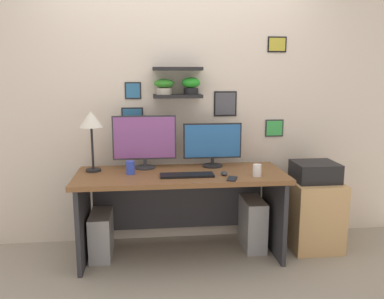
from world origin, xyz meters
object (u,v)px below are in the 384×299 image
object	(u,v)px
computer_mouse	(224,173)
desk_lamp	(91,123)
pen_cup	(257,170)
desk	(181,194)
monitor_right	(212,144)
monitor_left	(144,140)
keyboard	(187,175)
computer_tower_left	(101,235)
drawer_cabinet	(312,214)
water_cup	(130,168)
computer_tower_right	(252,223)
cell_phone	(232,179)
printer	(315,172)

from	to	relation	value
computer_mouse	desk_lamp	bearing A→B (deg)	166.85
computer_mouse	pen_cup	size ratio (longest dim) A/B	0.90
desk	monitor_right	distance (m)	0.54
monitor_left	keyboard	xyz separation A→B (m)	(0.34, -0.34, -0.24)
keyboard	computer_tower_left	bearing A→B (deg)	165.24
monitor_right	desk_lamp	xyz separation A→B (m)	(-1.05, -0.07, 0.21)
monitor_left	drawer_cabinet	bearing A→B (deg)	-5.53
monitor_right	water_cup	size ratio (longest dim) A/B	4.78
drawer_cabinet	computer_tower_right	xyz separation A→B (m)	(-0.55, 0.04, -0.08)
cell_phone	water_cup	world-z (taller)	water_cup
keyboard	printer	size ratio (longest dim) A/B	1.16
pen_cup	drawer_cabinet	distance (m)	0.82
monitor_left	printer	distance (m)	1.56
desk_lamp	cell_phone	size ratio (longest dim) A/B	3.72
computer_mouse	drawer_cabinet	size ratio (longest dim) A/B	0.14
keyboard	cell_phone	bearing A→B (deg)	-20.78
monitor_left	drawer_cabinet	distance (m)	1.68
desk_lamp	drawer_cabinet	distance (m)	2.15
cell_phone	drawer_cabinet	size ratio (longest dim) A/B	0.22
cell_phone	drawer_cabinet	world-z (taller)	cell_phone
monitor_left	printer	size ratio (longest dim) A/B	1.47
cell_phone	pen_cup	size ratio (longest dim) A/B	1.40
desk	monitor_right	size ratio (longest dim) A/B	3.38
desk	desk_lamp	distance (m)	0.98
drawer_cabinet	water_cup	bearing A→B (deg)	-177.98
computer_mouse	water_cup	bearing A→B (deg)	170.91
monitor_left	monitor_right	xyz separation A→B (m)	(0.61, -0.00, -0.04)
monitor_left	monitor_right	distance (m)	0.61
desk_lamp	cell_phone	xyz separation A→B (m)	(1.14, -0.39, -0.42)
drawer_cabinet	monitor_left	bearing A→B (deg)	174.47
desk	cell_phone	bearing A→B (deg)	-38.34
computer_mouse	cell_phone	xyz separation A→B (m)	(0.04, -0.14, -0.01)
monitor_left	desk_lamp	xyz separation A→B (m)	(-0.44, -0.07, 0.17)
monitor_right	water_cup	world-z (taller)	monitor_right
water_cup	printer	size ratio (longest dim) A/B	0.29
water_cup	computer_tower_left	size ratio (longest dim) A/B	0.27
desk	pen_cup	xyz separation A→B (m)	(0.61, -0.23, 0.25)
printer	keyboard	bearing A→B (deg)	-170.94
desk_lamp	drawer_cabinet	world-z (taller)	desk_lamp
monitor_left	computer_tower_right	xyz separation A→B (m)	(0.97, -0.11, -0.77)
keyboard	water_cup	size ratio (longest dim) A/B	4.00
keyboard	desk_lamp	world-z (taller)	desk_lamp
desk_lamp	computer_tower_left	xyz separation A→B (m)	(0.05, -0.07, -0.98)
monitor_left	pen_cup	bearing A→B (deg)	-23.34
keyboard	desk_lamp	size ratio (longest dim) A/B	0.85
computer_mouse	pen_cup	distance (m)	0.27
monitor_left	keyboard	bearing A→B (deg)	-44.26
computer_mouse	cell_phone	bearing A→B (deg)	-74.58
desk	monitor_right	world-z (taller)	monitor_right
computer_mouse	drawer_cabinet	distance (m)	1.00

